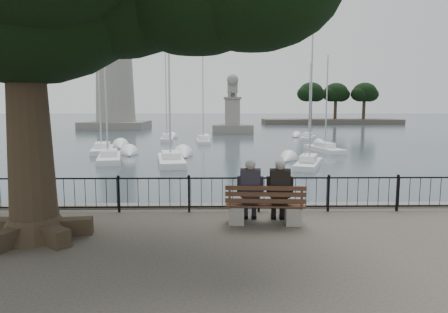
{
  "coord_description": "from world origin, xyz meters",
  "views": [
    {
      "loc": [
        -0.18,
        -8.67,
        3.02
      ],
      "look_at": [
        0.0,
        2.5,
        1.6
      ],
      "focal_mm": 32.0,
      "sensor_mm": 36.0,
      "label": 1
    }
  ],
  "objects_px": {
    "lion_monument": "(232,119)",
    "person_left": "(250,193)",
    "lighthouse": "(114,49)",
    "person_right": "(279,194)",
    "bench": "(265,210)"
  },
  "relations": [
    {
      "from": "lion_monument",
      "to": "person_left",
      "type": "bearing_deg",
      "value": -91.58
    },
    {
      "from": "lighthouse",
      "to": "lion_monument",
      "type": "xyz_separation_m",
      "value": [
        20.0,
        -12.06,
        -11.64
      ]
    },
    {
      "from": "person_left",
      "to": "person_right",
      "type": "xyz_separation_m",
      "value": [
        0.75,
        -0.05,
        0.0
      ]
    },
    {
      "from": "lighthouse",
      "to": "person_left",
      "type": "bearing_deg",
      "value": -72.88
    },
    {
      "from": "bench",
      "to": "person_right",
      "type": "height_order",
      "value": "person_right"
    },
    {
      "from": "bench",
      "to": "lighthouse",
      "type": "height_order",
      "value": "lighthouse"
    },
    {
      "from": "person_right",
      "to": "lion_monument",
      "type": "distance_m",
      "value": 48.59
    },
    {
      "from": "person_right",
      "to": "lighthouse",
      "type": "height_order",
      "value": "lighthouse"
    },
    {
      "from": "bench",
      "to": "lion_monument",
      "type": "relative_size",
      "value": 0.24
    },
    {
      "from": "bench",
      "to": "person_right",
      "type": "distance_m",
      "value": 0.56
    },
    {
      "from": "person_left",
      "to": "bench",
      "type": "bearing_deg",
      "value": -21.02
    },
    {
      "from": "person_right",
      "to": "lion_monument",
      "type": "bearing_deg",
      "value": 89.3
    },
    {
      "from": "person_left",
      "to": "lion_monument",
      "type": "distance_m",
      "value": 48.55
    },
    {
      "from": "lion_monument",
      "to": "bench",
      "type": "bearing_deg",
      "value": -91.14
    },
    {
      "from": "bench",
      "to": "person_left",
      "type": "relative_size",
      "value": 1.22
    }
  ]
}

